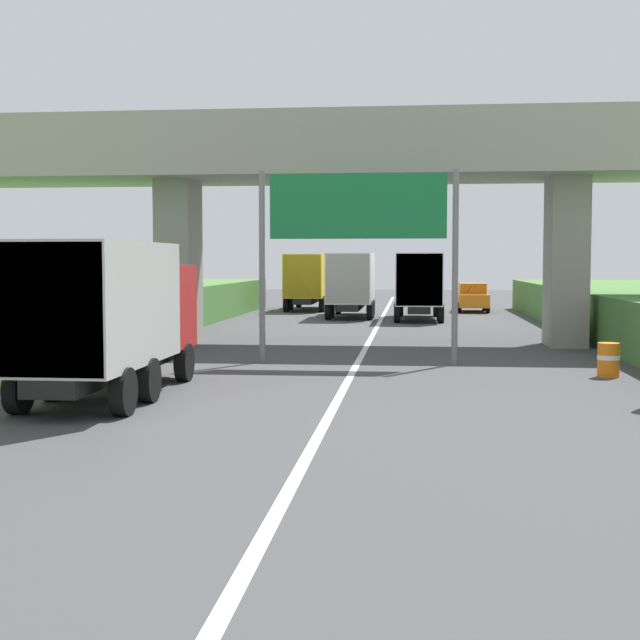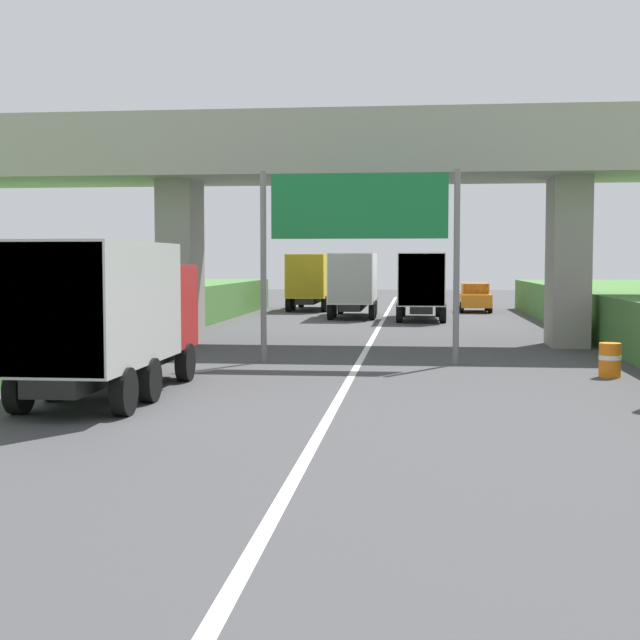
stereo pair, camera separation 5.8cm
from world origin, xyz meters
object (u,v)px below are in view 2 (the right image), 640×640
truck_silver (421,282)px  construction_barrel_4 (610,360)px  overhead_highway_sign (359,220)px  truck_yellow (311,279)px  truck_red (109,311)px  car_orange (475,298)px  truck_white (354,281)px

truck_silver → construction_barrel_4: size_ratio=8.11×
construction_barrel_4 → overhead_highway_sign: bearing=160.0°
truck_yellow → truck_red: bearing=-90.4°
overhead_highway_sign → truck_red: bearing=-125.2°
truck_red → truck_yellow: same height
truck_red → construction_barrel_4: truck_red is taller
truck_silver → construction_barrel_4: (4.79, -22.49, -1.47)m
truck_silver → construction_barrel_4: truck_silver is taller
car_orange → truck_silver: bearing=-113.2°
overhead_highway_sign → truck_white: 21.97m
car_orange → construction_barrel_4: car_orange is taller
truck_white → car_orange: truck_white is taller
overhead_highway_sign → car_orange: (5.18, 27.62, -3.38)m
car_orange → construction_barrel_4: size_ratio=4.56×
truck_white → car_orange: size_ratio=1.78×
overhead_highway_sign → truck_white: size_ratio=0.81×
truck_red → truck_white: 29.19m
truck_silver → truck_white: same height
overhead_highway_sign → truck_silver: (1.94, 20.05, -2.30)m
truck_yellow → construction_barrel_4: bearing=-69.7°
truck_silver → truck_yellow: bearing=128.0°
overhead_highway_sign → truck_yellow: bearing=99.5°
truck_yellow → construction_barrel_4: 33.22m
truck_red → car_orange: truck_red is taller
overhead_highway_sign → construction_barrel_4: overhead_highway_sign is taller
truck_white → truck_red: bearing=-96.8°
car_orange → overhead_highway_sign: bearing=-100.6°
truck_yellow → truck_silver: same height
overhead_highway_sign → truck_red: size_ratio=0.81×
overhead_highway_sign → truck_silver: overhead_highway_sign is taller
truck_red → truck_white: same height
overhead_highway_sign → truck_yellow: 29.17m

